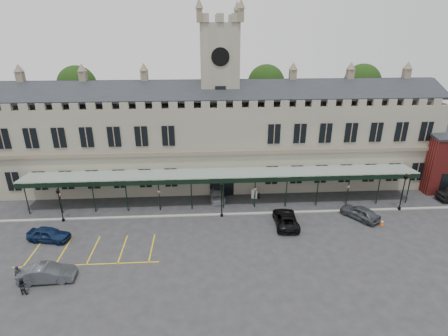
{
  "coord_description": "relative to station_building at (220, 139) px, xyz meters",
  "views": [
    {
      "loc": [
        -2.34,
        -32.11,
        21.4
      ],
      "look_at": [
        0.0,
        6.0,
        6.0
      ],
      "focal_mm": 28.0,
      "sensor_mm": 36.0,
      "label": 1
    }
  ],
  "objects": [
    {
      "name": "clock_tower",
      "position": [
        0.0,
        0.09,
        6.64
      ],
      "size": [
        5.6,
        5.6,
        24.8
      ],
      "color": "slate",
      "rests_on": "ground"
    },
    {
      "name": "lamp_post_mid",
      "position": [
        -0.33,
        -10.77,
        -3.71
      ],
      "size": [
        0.44,
        0.44,
        4.65
      ],
      "color": "black",
      "rests_on": "ground"
    },
    {
      "name": "car_left_b",
      "position": [
        -16.71,
        -21.43,
        -5.67
      ],
      "size": [
        4.92,
        1.93,
        1.6
      ],
      "primitive_type": "imported",
      "rotation": [
        0.0,
        0.0,
        1.62
      ],
      "color": "#3D4045",
      "rests_on": "ground"
    },
    {
      "name": "tree_behind_mid",
      "position": [
        8.0,
        9.09,
        6.35
      ],
      "size": [
        6.0,
        6.0,
        16.0
      ],
      "color": "#332314",
      "rests_on": "ground"
    },
    {
      "name": "lamp_post_right",
      "position": [
        22.15,
        -10.51,
        -3.5
      ],
      "size": [
        0.47,
        0.47,
        5.0
      ],
      "color": "black",
      "rests_on": "ground"
    },
    {
      "name": "ground",
      "position": [
        0.0,
        -15.91,
        -6.47
      ],
      "size": [
        140.0,
        140.0,
        0.0
      ],
      "primitive_type": "plane",
      "color": "#272729"
    },
    {
      "name": "person_a",
      "position": [
        -19.2,
        -21.5,
        -5.62
      ],
      "size": [
        0.74,
        0.69,
        1.69
      ],
      "primitive_type": "imported",
      "rotation": [
        0.0,
        0.0,
        0.63
      ],
      "color": "black",
      "rests_on": "ground"
    },
    {
      "name": "station_building",
      "position": [
        0.0,
        0.0,
        0.0
      ],
      "size": [
        60.0,
        10.36,
        17.3
      ],
      "color": "slate",
      "rests_on": "ground"
    },
    {
      "name": "bollard_right",
      "position": [
        4.91,
        -6.46,
        -6.02
      ],
      "size": [
        0.16,
        0.16,
        0.89
      ],
      "primitive_type": "cylinder",
      "color": "black",
      "rests_on": "ground"
    },
    {
      "name": "person_b",
      "position": [
        -18.16,
        -23.06,
        -5.67
      ],
      "size": [
        0.81,
        0.65,
        1.61
      ],
      "primitive_type": "imported",
      "rotation": [
        0.0,
        0.0,
        3.09
      ],
      "color": "black",
      "rests_on": "ground"
    },
    {
      "name": "car_van",
      "position": [
        7.0,
        -13.14,
        -5.71
      ],
      "size": [
        2.76,
        5.55,
        1.51
      ],
      "primitive_type": "imported",
      "rotation": [
        0.0,
        0.0,
        3.09
      ],
      "color": "black",
      "rests_on": "ground"
    },
    {
      "name": "kerb",
      "position": [
        0.0,
        -10.41,
        -6.41
      ],
      "size": [
        60.0,
        0.4,
        0.12
      ],
      "primitive_type": "cube",
      "color": "gray",
      "rests_on": "ground"
    },
    {
      "name": "tree_behind_left",
      "position": [
        -22.0,
        9.09,
        6.35
      ],
      "size": [
        6.0,
        6.0,
        16.0
      ],
      "color": "#332314",
      "rests_on": "ground"
    },
    {
      "name": "traffic_cone",
      "position": [
        18.19,
        -13.94,
        -6.13
      ],
      "size": [
        0.43,
        0.43,
        0.69
      ],
      "rotation": [
        0.0,
        0.0,
        0.03
      ],
      "color": "#DC5206",
      "rests_on": "ground"
    },
    {
      "name": "bollard_left",
      "position": [
        -1.38,
        -6.07,
        -5.98
      ],
      "size": [
        0.17,
        0.17,
        0.97
      ],
      "primitive_type": "cylinder",
      "color": "black",
      "rests_on": "ground"
    },
    {
      "name": "canopy",
      "position": [
        0.0,
        -8.45,
        -4.06
      ],
      "size": [
        50.0,
        4.1,
        4.3
      ],
      "color": "#8C9E93",
      "rests_on": "ground"
    },
    {
      "name": "lamp_post_left",
      "position": [
        -19.22,
        -10.74,
        -3.9
      ],
      "size": [
        0.41,
        0.41,
        4.33
      ],
      "color": "black",
      "rests_on": "ground"
    },
    {
      "name": "car_left_a",
      "position": [
        -19.18,
        -14.84,
        -5.7
      ],
      "size": [
        4.75,
        2.63,
        1.53
      ],
      "primitive_type": "imported",
      "rotation": [
        0.0,
        0.0,
        1.38
      ],
      "color": "#0E1D3E",
      "rests_on": "ground"
    },
    {
      "name": "sign_board",
      "position": [
        4.28,
        -6.32,
        -5.83
      ],
      "size": [
        0.75,
        0.27,
        1.31
      ],
      "rotation": [
        0.0,
        0.0,
        -0.29
      ],
      "color": "black",
      "rests_on": "ground"
    },
    {
      "name": "car_taxi",
      "position": [
        -0.71,
        -5.91,
        -5.79
      ],
      "size": [
        2.17,
        4.78,
        1.36
      ],
      "primitive_type": "imported",
      "rotation": [
        0.0,
        0.0,
        0.06
      ],
      "color": "#9EA1A6",
      "rests_on": "ground"
    },
    {
      "name": "car_right_a",
      "position": [
        16.21,
        -12.28,
        -5.66
      ],
      "size": [
        4.23,
        4.96,
        1.61
      ],
      "primitive_type": "imported",
      "rotation": [
        0.0,
        0.0,
        3.74
      ],
      "color": "#3D4045",
      "rests_on": "ground"
    },
    {
      "name": "tree_behind_right",
      "position": [
        24.0,
        9.09,
        6.35
      ],
      "size": [
        6.0,
        6.0,
        16.0
      ],
      "color": "#332314",
      "rests_on": "ground"
    },
    {
      "name": "parking_markings",
      "position": [
        -14.0,
        -17.41,
        -6.47
      ],
      "size": [
        16.0,
        6.0,
        0.01
      ],
      "primitive_type": null,
      "color": "gold",
      "rests_on": "ground"
    }
  ]
}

